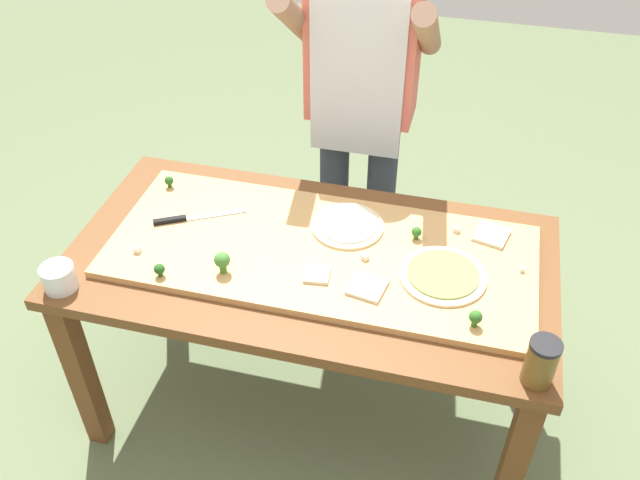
% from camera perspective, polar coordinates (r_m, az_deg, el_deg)
% --- Properties ---
extents(ground_plane, '(8.00, 8.00, 0.00)m').
position_cam_1_polar(ground_plane, '(2.77, -0.67, -13.18)').
color(ground_plane, '#60704C').
extents(prep_table, '(1.57, 0.82, 0.76)m').
position_cam_1_polar(prep_table, '(2.28, -0.80, -3.25)').
color(prep_table, brown).
rests_on(prep_table, ground).
extents(cutting_board, '(1.37, 0.58, 0.02)m').
position_cam_1_polar(cutting_board, '(2.21, 0.07, -0.94)').
color(cutting_board, tan).
rests_on(cutting_board, prep_table).
extents(chefs_knife, '(0.29, 0.17, 0.02)m').
position_cam_1_polar(chefs_knife, '(2.36, -11.05, 1.80)').
color(chefs_knife, '#B7BABF').
rests_on(chefs_knife, cutting_board).
extents(pizza_whole_white_garlic, '(0.24, 0.24, 0.02)m').
position_cam_1_polar(pizza_whole_white_garlic, '(2.28, 2.31, 1.23)').
color(pizza_whole_white_garlic, beige).
rests_on(pizza_whole_white_garlic, cutting_board).
extents(pizza_whole_pesto_green, '(0.27, 0.27, 0.02)m').
position_cam_1_polar(pizza_whole_pesto_green, '(2.13, 10.21, -2.90)').
color(pizza_whole_pesto_green, beige).
rests_on(pizza_whole_pesto_green, cutting_board).
extents(pizza_slice_far_right, '(0.13, 0.13, 0.01)m').
position_cam_1_polar(pizza_slice_far_right, '(2.31, 14.11, 0.40)').
color(pizza_slice_far_right, beige).
rests_on(pizza_slice_far_right, cutting_board).
extents(pizza_slice_far_left, '(0.09, 0.09, 0.01)m').
position_cam_1_polar(pizza_slice_far_left, '(2.10, -0.26, -2.90)').
color(pizza_slice_far_left, beige).
rests_on(pizza_slice_far_left, cutting_board).
extents(pizza_slice_center, '(0.12, 0.12, 0.01)m').
position_cam_1_polar(pizza_slice_center, '(2.06, 3.96, -3.93)').
color(pizza_slice_center, beige).
rests_on(pizza_slice_center, cutting_board).
extents(broccoli_floret_front_left, '(0.03, 0.03, 0.05)m').
position_cam_1_polar(broccoli_floret_front_left, '(2.14, -13.25, -2.41)').
color(broccoli_floret_front_left, '#2C5915').
rests_on(broccoli_floret_front_left, cutting_board).
extents(broccoli_floret_front_right, '(0.05, 0.05, 0.07)m').
position_cam_1_polar(broccoli_floret_front_right, '(2.11, -8.16, -1.72)').
color(broccoli_floret_front_right, '#487A23').
rests_on(broccoli_floret_front_right, cutting_board).
extents(broccoli_floret_center_right, '(0.04, 0.04, 0.05)m').
position_cam_1_polar(broccoli_floret_center_right, '(1.98, 12.85, -6.32)').
color(broccoli_floret_center_right, '#366618').
rests_on(broccoli_floret_center_right, cutting_board).
extents(broccoli_floret_back_mid, '(0.03, 0.03, 0.04)m').
position_cam_1_polar(broccoli_floret_back_mid, '(2.51, -12.48, 4.82)').
color(broccoli_floret_back_mid, '#2C5915').
rests_on(broccoli_floret_back_mid, cutting_board).
extents(broccoli_floret_back_right, '(0.03, 0.03, 0.05)m').
position_cam_1_polar(broccoli_floret_back_right, '(2.24, 8.05, 0.65)').
color(broccoli_floret_back_right, '#366618').
rests_on(broccoli_floret_back_right, cutting_board).
extents(cheese_crumble_a, '(0.02, 0.02, 0.02)m').
position_cam_1_polar(cheese_crumble_a, '(2.30, 11.34, 0.84)').
color(cheese_crumble_a, silver).
rests_on(cheese_crumble_a, cutting_board).
extents(cheese_crumble_b, '(0.02, 0.02, 0.02)m').
position_cam_1_polar(cheese_crumble_b, '(2.26, -15.00, -0.80)').
color(cheese_crumble_b, white).
rests_on(cheese_crumble_b, cutting_board).
extents(cheese_crumble_c, '(0.02, 0.02, 0.02)m').
position_cam_1_polar(cheese_crumble_c, '(2.16, 3.78, -1.39)').
color(cheese_crumble_c, silver).
rests_on(cheese_crumble_c, cutting_board).
extents(cheese_crumble_d, '(0.02, 0.02, 0.01)m').
position_cam_1_polar(cheese_crumble_d, '(2.20, 16.49, -2.37)').
color(cheese_crumble_d, white).
rests_on(cheese_crumble_d, cutting_board).
extents(flour_cup, '(0.10, 0.10, 0.08)m').
position_cam_1_polar(flour_cup, '(2.22, -20.92, -3.03)').
color(flour_cup, white).
rests_on(flour_cup, prep_table).
extents(sauce_jar, '(0.09, 0.09, 0.15)m').
position_cam_1_polar(sauce_jar, '(1.89, 17.95, -9.68)').
color(sauce_jar, brown).
rests_on(sauce_jar, prep_table).
extents(cook_center, '(0.54, 0.39, 1.67)m').
position_cam_1_polar(cook_center, '(2.62, 3.45, 12.28)').
color(cook_center, '#333847').
rests_on(cook_center, ground).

